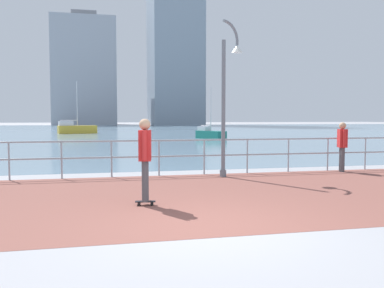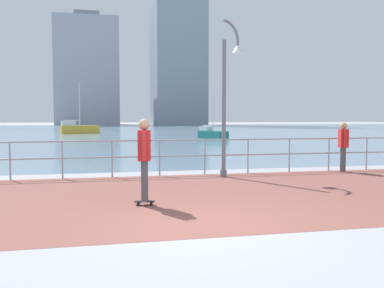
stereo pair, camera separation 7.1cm
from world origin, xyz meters
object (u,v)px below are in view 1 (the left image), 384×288
bystander (342,143)px  lamppost (228,91)px  sailboat_navy (76,129)px  skateboarder (145,154)px  sailboat_blue (210,134)px

bystander → lamppost: bearing=-177.5°
bystander → sailboat_navy: 36.48m
skateboarder → sailboat_blue: 25.83m
sailboat_navy → skateboarder: bearing=-84.3°
bystander → sailboat_blue: bearing=86.9°
sailboat_blue → sailboat_navy: 18.25m
skateboarder → lamppost: bearing=51.5°
sailboat_blue → bystander: bearing=-93.1°
skateboarder → sailboat_navy: 38.81m
lamppost → sailboat_blue: bearing=76.6°
skateboarder → sailboat_navy: bearing=95.7°
skateboarder → sailboat_navy: sailboat_navy is taller
sailboat_navy → bystander: bearing=-73.2°
bystander → sailboat_navy: size_ratio=0.28×
skateboarder → sailboat_blue: bearing=72.3°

